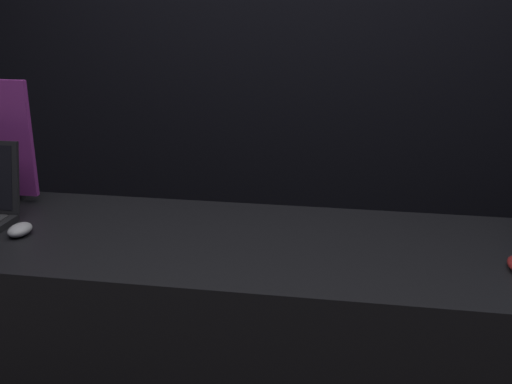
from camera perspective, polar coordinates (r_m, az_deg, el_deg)
wall_back at (r=2.86m, az=4.13°, el=13.53°), size 8.00×0.05×2.80m
display_counter at (r=1.98m, az=-0.18°, el=-17.40°), size 2.38×0.65×0.95m
mouse_front at (r=1.92m, az=-21.56°, el=-3.36°), size 0.06×0.09×0.04m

